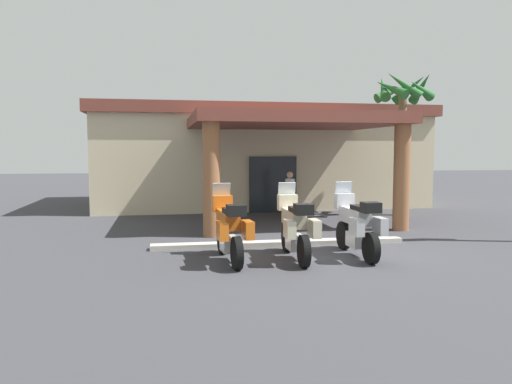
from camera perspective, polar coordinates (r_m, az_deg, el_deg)
name	(u,v)px	position (r m, az deg, el deg)	size (l,w,h in m)	color
ground_plane	(333,250)	(11.75, 8.92, -6.68)	(80.00, 80.00, 0.00)	#38383D
motel_building	(257,155)	(21.44, 0.12, 4.29)	(13.78, 12.21, 4.11)	beige
motorcycle_orange	(229,229)	(10.35, -3.13, -4.28)	(0.74, 2.21, 1.61)	black
motorcycle_cream	(295,227)	(10.56, 4.59, -4.10)	(0.71, 2.21, 1.61)	black
motorcycle_silver	(357,225)	(11.05, 11.69, -3.79)	(0.71, 2.21, 1.61)	black
pedestrian	(290,192)	(16.57, 3.95, 0.01)	(0.32, 0.53, 1.62)	brown
palm_tree_near_portico	(403,104)	(18.31, 16.69, 9.80)	(2.15, 2.17, 5.12)	brown
curb_strip	(280,243)	(12.13, 2.81, -5.97)	(6.26, 0.36, 0.12)	#ADA89E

